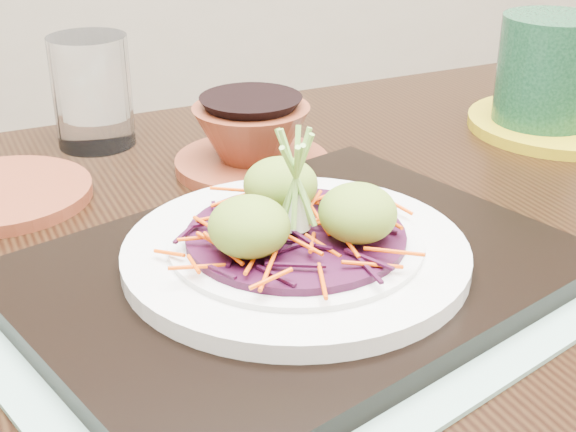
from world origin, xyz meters
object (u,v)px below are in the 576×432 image
object	(u,v)px
serving_tray	(296,272)
water_glass	(92,92)
white_plate	(296,251)
terracotta_side_plate	(1,194)
yellow_plate	(560,124)
green_jar	(547,75)
dining_table	(318,380)
terracotta_bowl_set	(252,141)

from	to	relation	value
serving_tray	water_glass	distance (m)	0.36
serving_tray	white_plate	distance (m)	0.02
terracotta_side_plate	yellow_plate	distance (m)	0.58
green_jar	water_glass	bearing A→B (deg)	169.33
water_glass	yellow_plate	xyz separation A→B (m)	(0.49, -0.09, -0.05)
dining_table	serving_tray	distance (m)	0.12
yellow_plate	white_plate	bearing A→B (deg)	-146.78
white_plate	green_jar	world-z (taller)	green_jar
serving_tray	terracotta_bowl_set	size ratio (longest dim) A/B	1.85
white_plate	green_jar	xyz separation A→B (m)	(0.35, 0.25, 0.03)
dining_table	green_jar	bearing A→B (deg)	25.47
dining_table	white_plate	world-z (taller)	white_plate
terracotta_bowl_set	yellow_plate	world-z (taller)	terracotta_bowl_set
white_plate	yellow_plate	xyz separation A→B (m)	(0.37, 0.24, -0.02)
serving_tray	white_plate	world-z (taller)	white_plate
water_glass	white_plate	bearing A→B (deg)	-70.42
dining_table	terracotta_side_plate	world-z (taller)	terracotta_side_plate
white_plate	terracotta_bowl_set	xyz separation A→B (m)	(0.02, 0.22, -0.00)
dining_table	terracotta_bowl_set	distance (m)	0.24
serving_tray	green_jar	bearing A→B (deg)	11.29
water_glass	green_jar	size ratio (longest dim) A/B	0.91
terracotta_side_plate	terracotta_bowl_set	distance (m)	0.23
water_glass	terracotta_bowl_set	xyz separation A→B (m)	(0.14, -0.11, -0.03)
serving_tray	terracotta_side_plate	xyz separation A→B (m)	(-0.21, 0.21, -0.01)
water_glass	terracotta_bowl_set	bearing A→B (deg)	-37.85
serving_tray	terracotta_bowl_set	xyz separation A→B (m)	(0.02, 0.22, 0.02)
serving_tray	terracotta_side_plate	bearing A→B (deg)	110.60
water_glass	yellow_plate	size ratio (longest dim) A/B	0.57
terracotta_side_plate	terracotta_bowl_set	size ratio (longest dim) A/B	0.78
yellow_plate	green_jar	size ratio (longest dim) A/B	1.59
dining_table	water_glass	bearing A→B (deg)	104.96
serving_tray	water_glass	size ratio (longest dim) A/B	3.32
dining_table	terracotta_side_plate	distance (m)	0.32
serving_tray	dining_table	bearing A→B (deg)	12.74
dining_table	water_glass	distance (m)	0.38
terracotta_bowl_set	dining_table	bearing A→B (deg)	-89.07
terracotta_side_plate	green_jar	xyz separation A→B (m)	(0.56, 0.03, 0.06)
serving_tray	terracotta_side_plate	distance (m)	0.30
dining_table	serving_tray	world-z (taller)	serving_tray
terracotta_bowl_set	yellow_plate	bearing A→B (deg)	3.14
terracotta_bowl_set	yellow_plate	size ratio (longest dim) A/B	1.03
white_plate	yellow_plate	size ratio (longest dim) A/B	1.23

